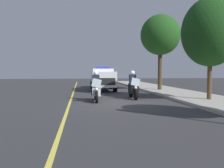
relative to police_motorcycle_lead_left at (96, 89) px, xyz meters
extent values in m
plane|color=#333335|center=(0.75, 1.05, -0.70)|extent=(80.00, 80.00, 0.00)
cube|color=#9E9B93|center=(0.75, 4.55, -0.62)|extent=(48.00, 0.24, 0.15)
cube|color=#A8A399|center=(0.75, 6.45, -0.65)|extent=(48.00, 3.60, 0.10)
cube|color=#E0D14C|center=(0.75, -1.43, -0.70)|extent=(48.00, 0.12, 0.01)
cylinder|color=black|center=(0.76, -0.02, -0.38)|extent=(0.64, 0.14, 0.64)
cylinder|color=black|center=(-0.74, 0.02, -0.38)|extent=(0.64, 0.16, 0.64)
cube|color=silver|center=(0.03, 0.00, -0.08)|extent=(1.21, 0.47, 0.56)
ellipsoid|color=silver|center=(0.08, 0.00, 0.22)|extent=(0.57, 0.33, 0.24)
cube|color=silver|center=(0.66, -0.02, 0.35)|extent=(0.07, 0.56, 0.53)
sphere|color=#F9F4CC|center=(0.72, -0.02, 0.02)|extent=(0.17, 0.17, 0.17)
sphere|color=red|center=(0.53, -0.17, 0.28)|extent=(0.09, 0.09, 0.09)
sphere|color=#1933F2|center=(0.54, 0.15, 0.28)|extent=(0.09, 0.09, 0.09)
cube|color=black|center=(-0.20, 0.00, 0.48)|extent=(0.29, 0.41, 0.60)
cube|color=black|center=(-0.13, 0.20, -0.08)|extent=(0.18, 0.14, 0.56)
cube|color=black|center=(-0.14, -0.20, -0.08)|extent=(0.18, 0.14, 0.56)
sphere|color=silver|center=(-0.18, 0.00, 0.88)|extent=(0.28, 0.28, 0.28)
cylinder|color=black|center=(-0.16, 2.33, -0.38)|extent=(0.64, 0.14, 0.64)
cylinder|color=black|center=(-1.66, 2.37, -0.38)|extent=(0.64, 0.16, 0.64)
cube|color=black|center=(-0.89, 2.35, -0.08)|extent=(1.21, 0.47, 0.56)
ellipsoid|color=black|center=(-0.84, 2.35, 0.22)|extent=(0.57, 0.33, 0.24)
cube|color=silver|center=(-0.26, 2.33, 0.35)|extent=(0.07, 0.56, 0.53)
sphere|color=#F9F4CC|center=(-0.20, 2.33, 0.02)|extent=(0.17, 0.17, 0.17)
sphere|color=red|center=(-0.40, 2.18, 0.28)|extent=(0.09, 0.09, 0.09)
sphere|color=#1933F2|center=(-0.39, 2.50, 0.28)|extent=(0.09, 0.09, 0.09)
cube|color=black|center=(-1.12, 2.36, 0.48)|extent=(0.29, 0.41, 0.60)
cube|color=black|center=(-1.06, 2.55, -0.08)|extent=(0.18, 0.14, 0.56)
cube|color=black|center=(-1.07, 2.15, -0.08)|extent=(0.18, 0.14, 0.56)
sphere|color=white|center=(-1.10, 2.35, 0.88)|extent=(0.28, 0.28, 0.28)
cube|color=silver|center=(-7.05, 1.06, 0.32)|extent=(4.95, 2.02, 1.24)
cube|color=silver|center=(-7.35, 1.07, 1.02)|extent=(2.44, 1.81, 0.36)
cube|color=#2633D8|center=(-7.15, 1.07, 1.28)|extent=(0.31, 1.21, 0.14)
cube|color=black|center=(-4.65, 1.00, 0.18)|extent=(0.16, 1.62, 0.56)
cylinder|color=black|center=(-5.48, 1.92, -0.30)|extent=(0.81, 0.30, 0.80)
cylinder|color=black|center=(-5.52, 0.12, -0.30)|extent=(0.81, 0.30, 0.80)
cylinder|color=black|center=(-8.58, 2.00, -0.30)|extent=(0.81, 0.30, 0.80)
cylinder|color=black|center=(-8.62, 0.20, -0.30)|extent=(0.81, 0.30, 0.80)
cylinder|color=#4C3823|center=(0.80, 6.34, 0.64)|extent=(0.25, 0.25, 2.48)
ellipsoid|color=#194216|center=(0.80, 6.34, 3.16)|extent=(3.20, 3.20, 3.84)
cylinder|color=#42301E|center=(-6.18, 5.96, 1.07)|extent=(0.34, 0.34, 3.34)
ellipsoid|color=#1E4C19|center=(-6.18, 5.96, 4.10)|extent=(3.39, 3.39, 3.44)
camera|label=1|loc=(12.56, -0.85, 0.98)|focal=36.08mm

